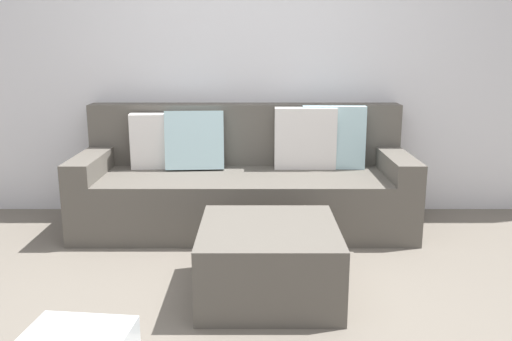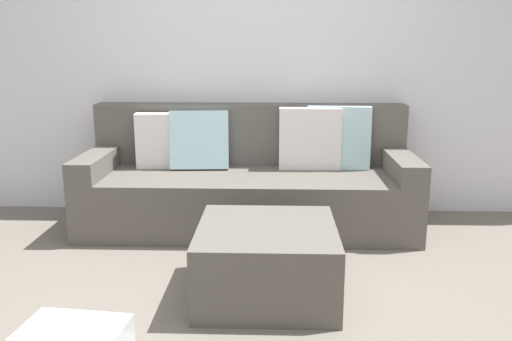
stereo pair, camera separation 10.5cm
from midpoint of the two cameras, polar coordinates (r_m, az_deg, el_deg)
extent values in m
plane|color=#6B6359|center=(2.71, -3.23, -16.23)|extent=(8.28, 8.28, 0.00)
cube|color=silver|center=(4.32, -1.92, 12.57)|extent=(6.37, 0.10, 2.57)
cube|color=#59544C|center=(3.99, -1.85, -3.15)|extent=(2.39, 0.88, 0.41)
cube|color=#59544C|center=(4.23, -1.73, 3.89)|extent=(2.39, 0.20, 0.47)
cube|color=#59544C|center=(4.11, -17.40, 0.76)|extent=(0.19, 0.88, 0.15)
cube|color=#59544C|center=(4.04, 13.95, 0.75)|extent=(0.19, 0.88, 0.15)
cube|color=white|center=(4.14, -10.80, 3.07)|extent=(0.42, 0.16, 0.42)
cube|color=silver|center=(4.08, -7.07, 3.20)|extent=(0.45, 0.23, 0.45)
cube|color=silver|center=(4.09, 7.61, 3.49)|extent=(0.48, 0.15, 0.47)
cube|color=white|center=(4.07, 4.64, 3.41)|extent=(0.46, 0.13, 0.46)
cube|color=#59544C|center=(2.95, 0.46, -9.47)|extent=(0.74, 0.76, 0.39)
camera|label=1|loc=(0.05, -90.89, -0.21)|focal=37.89mm
camera|label=2|loc=(0.05, 89.11, 0.21)|focal=37.89mm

